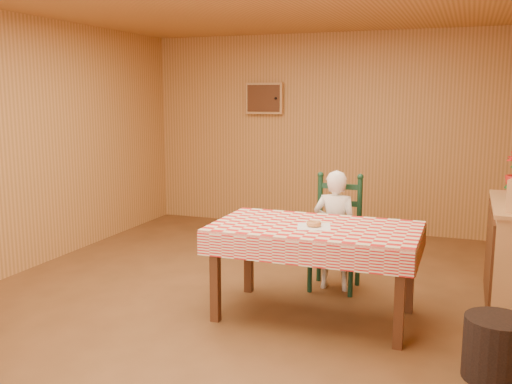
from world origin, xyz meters
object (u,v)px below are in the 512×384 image
dining_table (315,235)px  ladder_chair (336,235)px  storage_bin (496,349)px  seated_child (335,230)px

dining_table → ladder_chair: bearing=90.0°
dining_table → ladder_chair: ladder_chair is taller
ladder_chair → storage_bin: 1.97m
dining_table → ladder_chair: (0.00, 0.79, -0.18)m
dining_table → ladder_chair: size_ratio=1.53×
dining_table → storage_bin: size_ratio=4.04×
ladder_chair → seated_child: seated_child is taller
ladder_chair → storage_bin: (1.36, -1.39, -0.30)m
ladder_chair → seated_child: 0.08m
seated_child → ladder_chair: bearing=-90.0°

